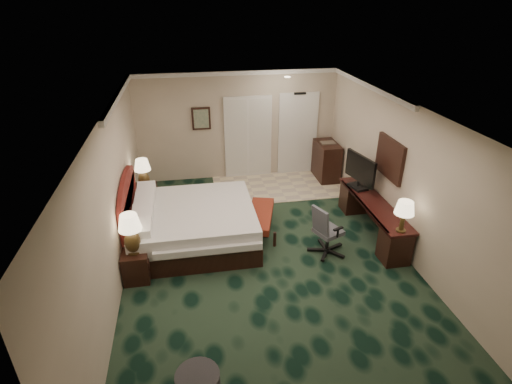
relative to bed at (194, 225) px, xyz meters
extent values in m
cube|color=black|center=(1.26, -0.81, -0.36)|extent=(5.00, 7.50, 0.00)
cube|color=white|center=(1.26, -0.81, 2.34)|extent=(5.00, 7.50, 0.00)
cube|color=#B3A38E|center=(1.26, 2.94, 0.99)|extent=(5.00, 0.00, 2.70)
cube|color=#B3A38E|center=(-1.24, -0.81, 0.99)|extent=(0.00, 7.50, 2.70)
cube|color=#B3A38E|center=(3.76, -0.81, 0.99)|extent=(0.00, 7.50, 2.70)
cube|color=#BBAA94|center=(2.16, 2.09, -0.36)|extent=(3.20, 1.70, 0.01)
cube|color=silver|center=(2.81, 2.91, 0.69)|extent=(1.02, 0.06, 2.18)
cube|color=silver|center=(1.51, 2.90, 0.69)|extent=(1.20, 0.06, 2.10)
cube|color=#4E705C|center=(0.36, 2.90, 1.24)|extent=(0.45, 0.06, 0.55)
cube|color=white|center=(3.72, -0.21, 1.19)|extent=(0.05, 0.95, 0.75)
cube|color=silver|center=(0.00, 0.00, 0.00)|extent=(2.28, 2.11, 0.72)
cube|color=black|center=(-1.01, -0.98, -0.09)|extent=(0.43, 0.49, 0.53)
cube|color=black|center=(-0.99, 1.40, -0.07)|extent=(0.47, 0.53, 0.58)
cube|color=maroon|center=(1.31, 0.10, -0.14)|extent=(0.80, 1.37, 0.44)
cube|color=black|center=(3.48, -0.32, -0.02)|extent=(0.52, 2.40, 0.69)
cube|color=black|center=(3.42, 0.35, 0.69)|extent=(0.27, 0.92, 0.72)
cube|color=black|center=(3.46, 2.39, 0.11)|extent=(0.50, 0.90, 0.95)
camera|label=1|loc=(0.02, -6.65, 3.98)|focal=28.00mm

